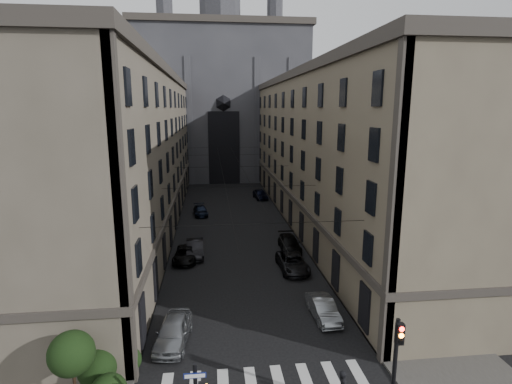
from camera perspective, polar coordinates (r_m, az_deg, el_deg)
name	(u,v)px	position (r m, az deg, el deg)	size (l,w,h in m)	color
sidewalk_left	(149,225)	(52.20, -14.97, -4.61)	(7.00, 80.00, 0.15)	#383533
sidewalk_right	(312,220)	(53.25, 8.03, -3.99)	(7.00, 80.00, 0.15)	#383533
building_left	(120,152)	(50.98, -18.81, 5.41)	(13.60, 60.60, 18.85)	#534C3F
building_right	(337,150)	(52.35, 11.46, 5.96)	(13.60, 60.60, 18.85)	brown
gothic_tower	(221,93)	(88.61, -4.96, 13.92)	(35.00, 23.00, 58.00)	#2D2D33
traffic_light_right	(396,358)	(20.79, 19.39, -21.46)	(0.34, 0.50, 5.20)	black
shrub_cluster	(93,367)	(23.28, -22.22, -22.13)	(3.90, 4.40, 3.90)	black
tram_wires	(232,168)	(49.78, -3.43, 3.45)	(14.00, 60.00, 0.43)	black
car_left_near	(173,331)	(26.97, -11.74, -18.88)	(1.93, 4.80, 1.63)	gray
car_left_midnear	(195,248)	(40.73, -8.72, -7.97)	(1.66, 4.76, 1.57)	black
car_left_midfar	(186,254)	(39.68, -9.99, -8.76)	(2.17, 4.70, 1.31)	black
car_left_far	(201,211)	(55.79, -7.93, -2.66)	(1.79, 4.41, 1.28)	black
car_right_near	(323,309)	(29.58, 9.58, -16.11)	(1.48, 4.24, 1.40)	gray
car_right_midnear	(293,263)	(37.06, 5.26, -10.01)	(2.41, 5.23, 1.45)	black
car_right_midfar	(289,243)	(42.02, 4.79, -7.34)	(2.01, 4.94, 1.43)	black
car_right_far	(260,194)	(65.20, 0.61, -0.32)	(1.83, 4.54, 1.55)	black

